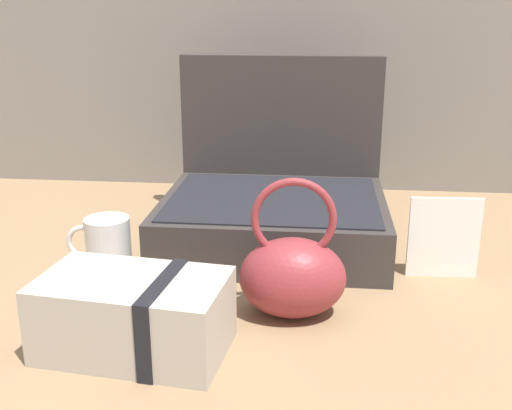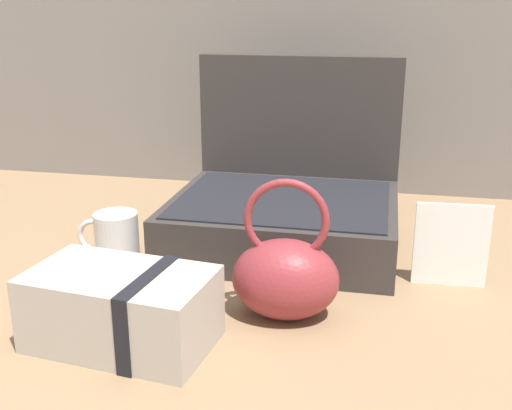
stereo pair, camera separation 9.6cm
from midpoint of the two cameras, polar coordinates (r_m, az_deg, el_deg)
The scene contains 6 objects.
ground_plane at distance 1.03m, azimuth -3.35°, elevation -6.92°, with size 6.00×6.00×0.00m, color #8C6D4C.
open_suitcase at distance 1.17m, azimuth -0.59°, elevation 0.09°, with size 0.41×0.36×0.33m.
teal_pouch_handbag at distance 0.89m, azimuth 0.29°, elevation -6.36°, with size 0.16×0.12×0.21m.
cream_toiletry_bag at distance 0.83m, azimuth -14.22°, elevation -9.84°, with size 0.25×0.17×0.11m.
coffee_mug at distance 1.10m, azimuth -15.96°, elevation -3.42°, with size 0.11×0.08×0.09m.
info_card_left at distance 1.04m, azimuth 14.35°, elevation -2.97°, with size 0.12×0.01×0.14m, color white.
Camera 1 is at (0.11, -0.93, 0.43)m, focal length 43.69 mm.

